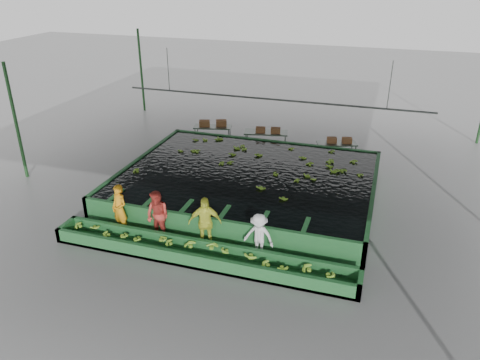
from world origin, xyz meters
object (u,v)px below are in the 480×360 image
(packing_table_left, at_px, (213,134))
(box_stack_mid, at_px, (268,133))
(worker_b, at_px, (158,216))
(worker_d, at_px, (259,236))
(sorting_trough, at_px, (200,254))
(packing_table_mid, at_px, (266,141))
(flotation_tank, at_px, (248,182))
(packing_table_right, at_px, (336,151))
(box_stack_right, at_px, (339,143))
(worker_c, at_px, (205,223))
(worker_a, at_px, (120,209))
(box_stack_left, at_px, (213,126))

(packing_table_left, distance_m, box_stack_mid, 3.11)
(packing_table_left, height_order, box_stack_mid, box_stack_mid)
(worker_b, bearing_deg, worker_d, 14.22)
(sorting_trough, distance_m, packing_table_mid, 9.94)
(packing_table_left, bearing_deg, flotation_tank, -55.79)
(worker_b, xyz_separation_m, packing_table_right, (4.79, 8.97, -0.46))
(sorting_trough, xyz_separation_m, box_stack_right, (3.07, 9.83, 0.59))
(worker_b, height_order, packing_table_mid, worker_b)
(box_stack_right, bearing_deg, box_stack_mid, 179.99)
(worker_c, distance_m, packing_table_right, 9.51)
(worker_b, bearing_deg, flotation_tank, 81.24)
(worker_c, bearing_deg, worker_d, -21.71)
(worker_d, distance_m, box_stack_right, 9.14)
(worker_c, relative_size, packing_table_left, 0.95)
(packing_table_left, bearing_deg, worker_a, -88.87)
(worker_b, xyz_separation_m, box_stack_left, (-1.63, 9.41, -0.01))
(worker_c, xyz_separation_m, packing_table_right, (3.10, 8.97, -0.50))
(packing_table_left, xyz_separation_m, packing_table_right, (6.43, -0.41, -0.02))
(worker_a, xyz_separation_m, packing_table_mid, (2.74, 9.13, -0.41))
(worker_c, relative_size, worker_d, 1.20)
(worker_d, bearing_deg, packing_table_right, 87.47)
(box_stack_right, bearing_deg, sorting_trough, -107.33)
(packing_table_left, relative_size, box_stack_right, 1.67)
(sorting_trough, xyz_separation_m, box_stack_left, (-3.45, 10.21, 0.63))
(flotation_tank, height_order, box_stack_right, box_stack_right)
(worker_a, xyz_separation_m, packing_table_right, (6.24, 8.97, -0.47))
(sorting_trough, bearing_deg, flotation_tank, 90.00)
(sorting_trough, bearing_deg, worker_d, 25.36)
(worker_a, distance_m, packing_table_mid, 9.54)
(worker_d, bearing_deg, flotation_tank, 117.03)
(packing_table_right, height_order, box_stack_mid, box_stack_mid)
(worker_a, xyz_separation_m, box_stack_mid, (2.86, 9.03, 0.08))
(box_stack_mid, bearing_deg, packing_table_left, 173.44)
(worker_a, height_order, packing_table_right, worker_a)
(worker_c, xyz_separation_m, box_stack_right, (3.20, 9.03, -0.07))
(worker_d, distance_m, box_stack_mid, 9.28)
(worker_c, relative_size, box_stack_mid, 1.53)
(box_stack_left, xyz_separation_m, box_stack_right, (6.52, -0.38, -0.03))
(worker_a, bearing_deg, worker_c, 20.48)
(flotation_tank, relative_size, worker_c, 5.45)
(flotation_tank, relative_size, worker_b, 5.68)
(worker_d, bearing_deg, worker_c, -174.40)
(worker_d, relative_size, packing_table_right, 0.83)
(packing_table_mid, bearing_deg, packing_table_left, 174.99)
(packing_table_left, xyz_separation_m, box_stack_right, (6.52, -0.35, 0.41))
(sorting_trough, xyz_separation_m, worker_d, (1.69, 0.80, 0.51))
(packing_table_mid, distance_m, box_stack_right, 3.62)
(worker_d, height_order, packing_table_right, worker_d)
(worker_b, height_order, box_stack_left, worker_b)
(packing_table_right, relative_size, box_stack_right, 1.60)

